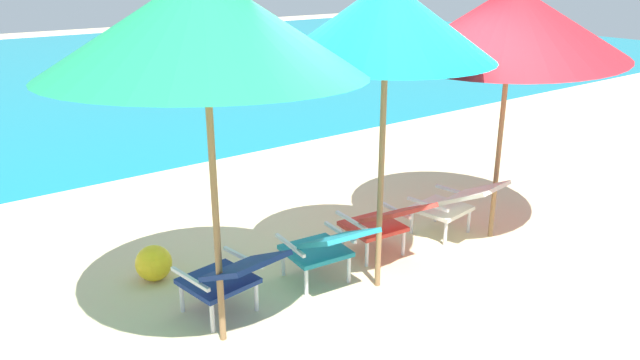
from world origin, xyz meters
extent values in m
plane|color=beige|center=(0.00, 4.00, 0.00)|extent=(40.00, 40.00, 0.00)
cube|color=teal|center=(0.00, 12.93, 0.00)|extent=(40.00, 18.00, 0.01)
cube|color=navy|center=(-1.33, 0.25, 0.28)|extent=(0.59, 0.57, 0.04)
cube|color=navy|center=(-1.28, -0.11, 0.55)|extent=(0.59, 0.58, 0.27)
cylinder|color=silver|center=(-1.58, 0.43, 0.13)|extent=(0.04, 0.04, 0.26)
cylinder|color=silver|center=(-1.14, 0.49, 0.13)|extent=(0.04, 0.04, 0.26)
cylinder|color=silver|center=(-1.52, 0.01, 0.13)|extent=(0.04, 0.04, 0.26)
cylinder|color=silver|center=(-1.09, 0.08, 0.13)|extent=(0.04, 0.04, 0.26)
cube|color=silver|center=(-1.59, 0.22, 0.40)|extent=(0.10, 0.50, 0.03)
cube|color=silver|center=(-1.08, 0.29, 0.40)|extent=(0.10, 0.50, 0.03)
cube|color=teal|center=(-0.37, 0.22, 0.28)|extent=(0.57, 0.55, 0.04)
cube|color=teal|center=(-0.41, -0.15, 0.55)|extent=(0.57, 0.56, 0.27)
cylinder|color=silver|center=(-0.57, 0.45, 0.13)|extent=(0.04, 0.04, 0.26)
cylinder|color=silver|center=(-0.13, 0.40, 0.13)|extent=(0.04, 0.04, 0.26)
cylinder|color=silver|center=(-0.61, 0.03, 0.13)|extent=(0.04, 0.04, 0.26)
cylinder|color=silver|center=(-0.18, -0.02, 0.13)|extent=(0.04, 0.04, 0.26)
cube|color=silver|center=(-0.63, 0.24, 0.40)|extent=(0.08, 0.50, 0.03)
cube|color=silver|center=(-0.12, 0.19, 0.40)|extent=(0.08, 0.50, 0.03)
cube|color=red|center=(0.40, 0.31, 0.28)|extent=(0.56, 0.55, 0.04)
cube|color=red|center=(0.36, -0.05, 0.55)|extent=(0.56, 0.56, 0.27)
cylinder|color=silver|center=(0.20, 0.54, 0.13)|extent=(0.04, 0.04, 0.26)
cylinder|color=silver|center=(0.63, 0.50, 0.13)|extent=(0.04, 0.04, 0.26)
cylinder|color=silver|center=(0.16, 0.12, 0.13)|extent=(0.04, 0.04, 0.26)
cylinder|color=silver|center=(0.60, 0.08, 0.13)|extent=(0.04, 0.04, 0.26)
cube|color=silver|center=(0.14, 0.34, 0.40)|extent=(0.08, 0.50, 0.03)
cube|color=silver|center=(0.65, 0.29, 0.40)|extent=(0.08, 0.50, 0.03)
cube|color=silver|center=(1.28, 0.22, 0.28)|extent=(0.59, 0.57, 0.04)
cube|color=silver|center=(1.33, -0.14, 0.55)|extent=(0.59, 0.59, 0.27)
cylinder|color=silver|center=(1.03, 0.40, 0.13)|extent=(0.04, 0.04, 0.26)
cylinder|color=silver|center=(1.47, 0.46, 0.13)|extent=(0.04, 0.04, 0.26)
cylinder|color=silver|center=(1.09, -0.01, 0.13)|extent=(0.04, 0.04, 0.26)
cylinder|color=silver|center=(1.53, 0.05, 0.13)|extent=(0.04, 0.04, 0.26)
cube|color=silver|center=(1.02, 0.19, 0.40)|extent=(0.10, 0.50, 0.03)
cube|color=silver|center=(1.54, 0.26, 0.40)|extent=(0.10, 0.50, 0.03)
cylinder|color=olive|center=(-1.50, -0.12, 1.02)|extent=(0.05, 0.05, 2.05)
cone|color=#1E9E60|center=(-1.50, -0.12, 2.35)|extent=(3.04, 3.04, 0.75)
cylinder|color=olive|center=(-0.01, -0.21, 1.01)|extent=(0.05, 0.05, 2.03)
cone|color=#0A93AD|center=(-0.01, -0.21, 2.30)|extent=(2.20, 2.21, 0.62)
cylinder|color=olive|center=(1.64, -0.15, 0.94)|extent=(0.05, 0.05, 1.89)
cone|color=red|center=(1.64, -0.15, 2.19)|extent=(2.53, 2.50, 0.80)
sphere|color=yellow|center=(-1.55, 1.08, 0.16)|extent=(0.33, 0.33, 0.33)
camera|label=1|loc=(-3.31, -3.74, 2.71)|focal=34.30mm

